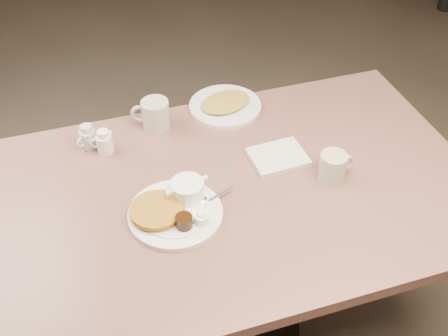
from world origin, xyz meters
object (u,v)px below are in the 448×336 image
object	(u,v)px
hash_plate	(225,105)
main_plate	(175,208)
creamer_right	(104,142)
coffee_mug_near	(333,166)
creamer_left	(88,137)
coffee_mug_far	(155,114)
diner_table	(226,229)

from	to	relation	value
hash_plate	main_plate	bearing A→B (deg)	-123.33
creamer_right	hash_plate	size ratio (longest dim) A/B	0.26
coffee_mug_near	creamer_left	world-z (taller)	coffee_mug_near
hash_plate	coffee_mug_far	bearing A→B (deg)	-173.30
creamer_right	creamer_left	bearing A→B (deg)	137.76
diner_table	coffee_mug_far	size ratio (longest dim) A/B	10.83
main_plate	hash_plate	distance (m)	0.52
creamer_left	diner_table	bearing A→B (deg)	-42.60
diner_table	main_plate	world-z (taller)	main_plate
creamer_left	creamer_right	world-z (taller)	same
main_plate	hash_plate	world-z (taller)	main_plate
diner_table	coffee_mug_near	bearing A→B (deg)	-8.45
creamer_left	coffee_mug_far	bearing A→B (deg)	8.81
diner_table	creamer_right	distance (m)	0.47
coffee_mug_near	diner_table	bearing A→B (deg)	171.55
main_plate	creamer_left	distance (m)	0.42
main_plate	coffee_mug_far	distance (m)	0.41
coffee_mug_far	hash_plate	world-z (taller)	coffee_mug_far
diner_table	hash_plate	distance (m)	0.45
coffee_mug_near	coffee_mug_far	xyz separation A→B (m)	(-0.45, 0.41, 0.00)
coffee_mug_near	hash_plate	size ratio (longest dim) A/B	0.38
main_plate	coffee_mug_near	size ratio (longest dim) A/B	2.94
main_plate	creamer_left	xyz separation A→B (m)	(-0.19, 0.37, 0.01)
main_plate	coffee_mug_near	world-z (taller)	coffee_mug_near
coffee_mug_near	creamer_left	size ratio (longest dim) A/B	1.47
diner_table	coffee_mug_far	distance (m)	0.44
coffee_mug_far	hash_plate	xyz separation A→B (m)	(0.25, 0.03, -0.04)
coffee_mug_near	creamer_left	distance (m)	0.77
hash_plate	creamer_right	bearing A→B (deg)	-166.23
coffee_mug_near	hash_plate	distance (m)	0.48
coffee_mug_far	diner_table	bearing A→B (deg)	-70.16
creamer_left	creamer_right	bearing A→B (deg)	-42.24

